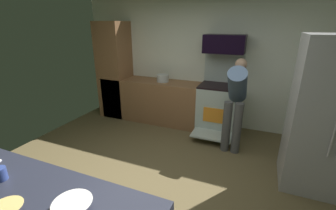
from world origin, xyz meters
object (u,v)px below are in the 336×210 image
refrigerator (331,118)px  microwave (225,44)px  stock_pot (163,78)px  oven_range (219,107)px  mug_coffee (0,174)px  person_cook (236,98)px  mixing_bowl_large (73,206)px  mixing_bowl_small (6,210)px

refrigerator → microwave: bearing=141.6°
stock_pot → oven_range: bearing=-0.7°
refrigerator → mug_coffee: 3.45m
oven_range → refrigerator: refrigerator is taller
person_cook → stock_pot: bearing=160.2°
oven_range → mixing_bowl_large: 3.43m
oven_range → microwave: 1.19m
microwave → oven_range: bearing=-90.0°
mixing_bowl_large → mug_coffee: 0.75m
refrigerator → stock_pot: 2.97m
stock_pot → person_cook: bearing=-19.8°
mixing_bowl_large → stock_pot: bearing=104.2°
oven_range → mixing_bowl_small: (-0.71, -3.58, 0.42)m
mug_coffee → stock_pot: size_ratio=0.41×
mixing_bowl_small → refrigerator: bearing=47.4°
oven_range → mixing_bowl_small: bearing=-101.2°
oven_range → stock_pot: (-1.20, 0.01, 0.46)m
oven_range → person_cook: bearing=-57.1°
mixing_bowl_small → stock_pot: size_ratio=0.82×
mixing_bowl_large → stock_pot: size_ratio=1.02×
mixing_bowl_large → mixing_bowl_small: size_ratio=1.25×
mug_coffee → mixing_bowl_large: bearing=-1.7°
mixing_bowl_large → stock_pot: 3.51m
person_cook → stock_pot: size_ratio=5.95×
person_cook → mixing_bowl_small: 3.21m
microwave → person_cook: microwave is taller
refrigerator → mixing_bowl_large: refrigerator is taller
mixing_bowl_large → mixing_bowl_small: 0.41m
refrigerator → mixing_bowl_small: size_ratio=9.45×
stock_pot → microwave: bearing=3.8°
microwave → stock_pot: microwave is taller
mixing_bowl_large → stock_pot: stock_pot is taller
microwave → person_cook: (0.35, -0.64, -0.80)m
microwave → mixing_bowl_large: (-0.34, -3.48, -0.77)m
oven_range → mixing_bowl_large: (-0.34, -3.39, 0.42)m
oven_range → person_cook: (0.35, -0.55, 0.39)m
mixing_bowl_small → mug_coffee: 0.44m
mixing_bowl_small → oven_range: bearing=78.8°
mug_coffee → mixing_bowl_small: bearing=-28.9°
microwave → mixing_bowl_small: 3.82m
person_cook → mug_coffee: bearing=-117.1°
oven_range → microwave: size_ratio=2.07×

